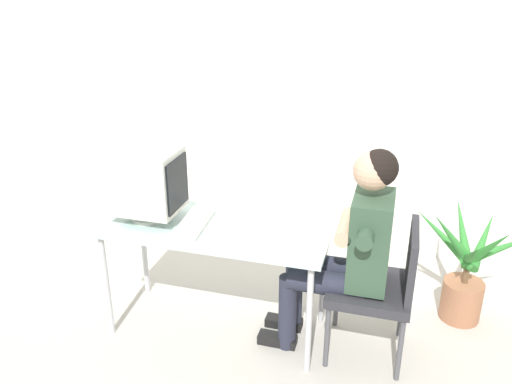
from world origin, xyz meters
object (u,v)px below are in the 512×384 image
(desk, at_px, (215,235))
(person_seated, at_px, (349,245))
(crt_monitor, at_px, (146,181))
(office_chair, at_px, (382,283))
(potted_plant, at_px, (467,270))
(keyboard, at_px, (194,223))
(desk_mug, at_px, (222,203))

(desk, xyz_separation_m, person_seated, (0.80, 0.03, 0.04))
(crt_monitor, xyz_separation_m, office_chair, (1.42, 0.05, -0.50))
(potted_plant, bearing_deg, desk, -160.46)
(potted_plant, bearing_deg, office_chair, -135.28)
(potted_plant, bearing_deg, keyboard, -160.92)
(crt_monitor, relative_size, office_chair, 0.52)
(desk, relative_size, person_seated, 1.08)
(crt_monitor, height_order, potted_plant, crt_monitor)
(desk, distance_m, potted_plant, 1.65)
(desk, relative_size, desk_mug, 14.09)
(office_chair, height_order, person_seated, person_seated)
(potted_plant, height_order, desk_mug, desk_mug)
(crt_monitor, bearing_deg, desk_mug, 32.96)
(keyboard, height_order, desk_mug, desk_mug)
(office_chair, xyz_separation_m, person_seated, (-0.20, 0.00, 0.22))
(potted_plant, xyz_separation_m, desk_mug, (-1.56, -0.32, 0.41))
(crt_monitor, distance_m, keyboard, 0.38)
(crt_monitor, height_order, keyboard, crt_monitor)
(keyboard, bearing_deg, potted_plant, 19.08)
(desk_mug, bearing_deg, person_seated, -13.11)
(desk, distance_m, office_chair, 1.02)
(office_chair, height_order, potted_plant, office_chair)
(crt_monitor, relative_size, keyboard, 1.00)
(crt_monitor, distance_m, person_seated, 1.26)
(person_seated, bearing_deg, crt_monitor, -177.51)
(desk, xyz_separation_m, crt_monitor, (-0.42, -0.03, 0.32))
(office_chair, relative_size, person_seated, 0.66)
(office_chair, distance_m, potted_plant, 0.74)
(desk, distance_m, crt_monitor, 0.53)
(desk, height_order, desk_mug, desk_mug)
(desk, relative_size, office_chair, 1.63)
(crt_monitor, xyz_separation_m, potted_plant, (1.94, 0.57, -0.62))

